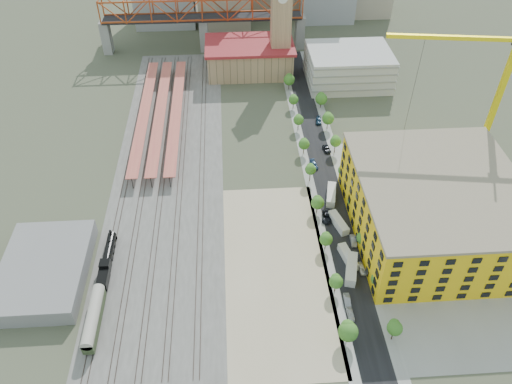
{
  "coord_description": "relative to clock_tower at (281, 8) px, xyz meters",
  "views": [
    {
      "loc": [
        -15.28,
        -119.4,
        105.58
      ],
      "look_at": [
        -8.2,
        -10.69,
        10.0
      ],
      "focal_mm": 35.0,
      "sensor_mm": 36.0,
      "label": 1
    }
  ],
  "objects": [
    {
      "name": "distant_hills",
      "position": [
        37.28,
        180.01,
        -108.23
      ],
      "size": [
        647.0,
        264.0,
        227.0
      ],
      "color": "#4C6B59",
      "rests_on": "ground"
    },
    {
      "name": "dirt_lot",
      "position": [
        -12.0,
        -111.49,
        -28.67
      ],
      "size": [
        28.0,
        67.0,
        0.06
      ],
      "primitive_type": "cube",
      "color": "tan",
      "rests_on": "ground"
    },
    {
      "name": "car_0",
      "position": [
        5.0,
        -127.81,
        -27.99
      ],
      "size": [
        1.7,
        4.15,
        1.41
      ],
      "primitive_type": "imported",
      "rotation": [
        0.0,
        0.0,
        0.01
      ],
      "color": "silver",
      "rests_on": "ground"
    },
    {
      "name": "car_5",
      "position": [
        11.0,
        -103.16,
        -27.95
      ],
      "size": [
        1.75,
        4.56,
        1.48
      ],
      "primitive_type": "imported",
      "rotation": [
        0.0,
        0.0,
        -0.04
      ],
      "color": "#9B9BA0",
      "rests_on": "ground"
    },
    {
      "name": "rail_tracks",
      "position": [
        -45.8,
        -62.49,
        -28.55
      ],
      "size": [
        26.56,
        160.0,
        0.18
      ],
      "color": "#382B23",
      "rests_on": "ground"
    },
    {
      "name": "construction_building",
      "position": [
        34.0,
        -99.99,
        -19.29
      ],
      "size": [
        44.6,
        50.6,
        18.8
      ],
      "color": "yellow",
      "rests_on": "ground"
    },
    {
      "name": "street_trees",
      "position": [
        8.0,
        -74.99,
        -28.7
      ],
      "size": [
        15.4,
        124.4,
        8.0
      ],
      "color": "#377021",
      "rests_on": "ground"
    },
    {
      "name": "site_trailer_d",
      "position": [
        8.0,
        -83.72,
        -27.34
      ],
      "size": [
        4.67,
        10.22,
        2.71
      ],
      "primitive_type": "cube",
      "rotation": [
        0.0,
        0.0,
        -0.22
      ],
      "color": "silver",
      "rests_on": "ground"
    },
    {
      "name": "street_asphalt",
      "position": [
        8.0,
        -64.99,
        -28.67
      ],
      "size": [
        12.0,
        170.0,
        0.06
      ],
      "primitive_type": "cube",
      "color": "black",
      "rests_on": "ground"
    },
    {
      "name": "site_trailer_c",
      "position": [
        8.0,
        -96.12,
        -27.45
      ],
      "size": [
        4.95,
        9.45,
        2.5
      ],
      "primitive_type": "cube",
      "rotation": [
        0.0,
        0.0,
        0.29
      ],
      "color": "silver",
      "rests_on": "ground"
    },
    {
      "name": "car_4",
      "position": [
        11.0,
        -113.55,
        -27.94
      ],
      "size": [
        2.3,
        4.64,
        1.52
      ],
      "primitive_type": "imported",
      "rotation": [
        0.0,
        0.0,
        0.12
      ],
      "color": "silver",
      "rests_on": "ground"
    },
    {
      "name": "station_hall",
      "position": [
        -13.0,
        2.01,
        -22.03
      ],
      "size": [
        38.0,
        24.0,
        13.1
      ],
      "color": "tan",
      "rests_on": "ground"
    },
    {
      "name": "locomotive",
      "position": [
        -58.0,
        -106.45,
        -26.77
      ],
      "size": [
        2.67,
        20.61,
        5.15
      ],
      "color": "black",
      "rests_on": "ground"
    },
    {
      "name": "coach",
      "position": [
        -58.0,
        -126.35,
        -25.83
      ],
      "size": [
        2.96,
        17.17,
        5.39
      ],
      "color": "#25321B",
      "rests_on": "ground"
    },
    {
      "name": "car_6",
      "position": [
        11.0,
        -58.71,
        -28.04
      ],
      "size": [
        2.72,
        4.92,
        1.3
      ],
      "primitive_type": "imported",
      "rotation": [
        0.0,
        0.0,
        0.12
      ],
      "color": "black",
      "rests_on": "ground"
    },
    {
      "name": "truss_bridge",
      "position": [
        -33.0,
        25.01,
        -9.83
      ],
      "size": [
        94.0,
        9.6,
        25.6
      ],
      "color": "gray",
      "rests_on": "ground"
    },
    {
      "name": "site_trailer_b",
      "position": [
        8.0,
        -109.54,
        -27.49
      ],
      "size": [
        4.22,
        9.11,
        2.41
      ],
      "primitive_type": "cube",
      "rotation": [
        0.0,
        0.0,
        0.22
      ],
      "color": "silver",
      "rests_on": "ground"
    },
    {
      "name": "car_7",
      "position": [
        11.0,
        -40.53,
        -27.97
      ],
      "size": [
        2.81,
        5.25,
        1.45
      ],
      "primitive_type": "imported",
      "rotation": [
        0.0,
        0.0,
        -0.16
      ],
      "color": "#1A324C",
      "rests_on": "ground"
    },
    {
      "name": "car_1",
      "position": [
        5.0,
        -123.6,
        -27.98
      ],
      "size": [
        1.68,
        4.43,
        1.44
      ],
      "primitive_type": "imported",
      "rotation": [
        0.0,
        0.0,
        -0.04
      ],
      "color": "gray",
      "rests_on": "ground"
    },
    {
      "name": "car_2",
      "position": [
        5.0,
        -93.04,
        -27.89
      ],
      "size": [
        3.62,
        6.17,
        1.61
      ],
      "primitive_type": "imported",
      "rotation": [
        0.0,
        0.0,
        -0.17
      ],
      "color": "black",
      "rests_on": "ground"
    },
    {
      "name": "warehouse",
      "position": [
        -74.0,
        -109.99,
        -26.2
      ],
      "size": [
        22.0,
        32.0,
        5.0
      ],
      "primitive_type": "cube",
      "color": "gray",
      "rests_on": "ground"
    },
    {
      "name": "sidewalk_east",
      "position": [
        13.5,
        -64.99,
        -28.68
      ],
      "size": [
        3.0,
        170.0,
        0.04
      ],
      "primitive_type": "cube",
      "color": "gray",
      "rests_on": "ground"
    },
    {
      "name": "car_3",
      "position": [
        5.0,
        -67.48,
        -27.94
      ],
      "size": [
        2.67,
        5.41,
        1.51
      ],
      "primitive_type": "imported",
      "rotation": [
        0.0,
        0.0,
        0.11
      ],
      "color": "navy",
      "rests_on": "ground"
    },
    {
      "name": "ballast_strip",
      "position": [
        -44.0,
        -62.49,
        -28.67
      ],
      "size": [
        36.0,
        165.0,
        0.06
      ],
      "primitive_type": "cube",
      "color": "#605E59",
      "rests_on": "ground"
    },
    {
      "name": "sidewalk_west",
      "position": [
        2.5,
        -64.99,
        -28.68
      ],
      "size": [
        3.0,
        170.0,
        0.04
      ],
      "primitive_type": "cube",
      "color": "gray",
      "rests_on": "ground"
    },
    {
      "name": "construction_pad",
      "position": [
        37.0,
        -99.99,
        -28.67
      ],
      "size": [
        50.0,
        90.0,
        0.06
      ],
      "primitive_type": "cube",
      "color": "gray",
      "rests_on": "ground"
    },
    {
      "name": "parking_garage",
      "position": [
        28.0,
        -9.99,
        -21.7
      ],
      "size": [
        34.0,
        26.0,
        14.0
      ],
      "primitive_type": "cube",
      "color": "silver",
      "rests_on": "ground"
    },
    {
      "name": "site_trailer_a",
      "position": [
        8.0,
        -114.07,
        -27.28
      ],
      "size": [
        5.3,
        10.74,
        2.84
      ],
      "primitive_type": "cube",
      "rotation": [
        0.0,
        0.0,
        -0.26
      ],
      "color": "silver",
      "rests_on": "ground"
    },
    {
      "name": "platform_canopies",
      "position": [
        -49.0,
        -34.99,
        -24.7
      ],
      "size": [
        16.0,
        80.0,
        4.12
      ],
      "color": "#D26B50",
      "rests_on": "ground"
    },
    {
      "name": "ground",
      "position": [
        -8.0,
        -79.99,
        -28.7
      ],
      "size": [
        400.0,
        400.0,
        0.0
      ],
      "primitive_type": "plane",
      "color": "#474C38",
      "rests_on": "ground"
    },
    {
      "name": "clock_tower",
      "position": [
        0.0,
        0.0,
        0.0
      ],
      "size": [
        12.0,
        12.0,
        52.0
      ],
      "color": "tan",
      "rests_on": "ground"
    },
    {
      "name": "tower_crane",
      "position": [
        55.76,
        -70.76,
        4.2
      ],
      "size": [
        49.67,
        8.74,
        53.3
      ],
      "color": "yellow",
      "rests_on": "ground"
    }
  ]
}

